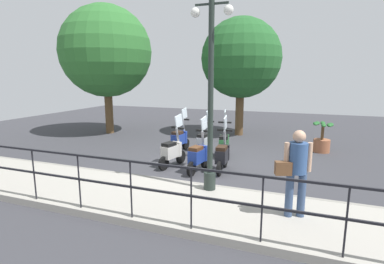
{
  "coord_description": "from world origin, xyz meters",
  "views": [
    {
      "loc": [
        -8.51,
        -2.78,
        2.67
      ],
      "look_at": [
        0.2,
        0.5,
        0.9
      ],
      "focal_mm": 28.0,
      "sensor_mm": 36.0,
      "label": 1
    }
  ],
  "objects_px": {
    "scooter_far_1": "(205,141)",
    "potted_palm": "(322,140)",
    "scooter_far_2": "(180,139)",
    "scooter_near_2": "(172,151)",
    "tree_distant": "(241,58)",
    "lamp_post_near": "(211,104)",
    "pedestrian_with_bag": "(296,167)",
    "tree_large": "(106,52)",
    "scooter_near_1": "(198,155)",
    "scooter_far_0": "(224,143)",
    "scooter_near_0": "(223,155)"
  },
  "relations": [
    {
      "from": "potted_palm",
      "to": "scooter_near_2",
      "type": "relative_size",
      "value": 0.69
    },
    {
      "from": "scooter_far_0",
      "to": "scooter_far_2",
      "type": "bearing_deg",
      "value": 73.37
    },
    {
      "from": "scooter_near_0",
      "to": "scooter_far_1",
      "type": "bearing_deg",
      "value": 31.21
    },
    {
      "from": "scooter_far_0",
      "to": "tree_large",
      "type": "bearing_deg",
      "value": 58.66
    },
    {
      "from": "potted_palm",
      "to": "scooter_far_2",
      "type": "xyz_separation_m",
      "value": [
        -1.76,
        4.68,
        0.04
      ]
    },
    {
      "from": "potted_palm",
      "to": "scooter_far_2",
      "type": "bearing_deg",
      "value": 110.55
    },
    {
      "from": "scooter_far_0",
      "to": "scooter_far_2",
      "type": "relative_size",
      "value": 1.0
    },
    {
      "from": "scooter_near_0",
      "to": "scooter_near_2",
      "type": "bearing_deg",
      "value": 90.31
    },
    {
      "from": "tree_distant",
      "to": "potted_palm",
      "type": "xyz_separation_m",
      "value": [
        -2.04,
        -3.37,
        -2.94
      ]
    },
    {
      "from": "scooter_far_0",
      "to": "scooter_far_2",
      "type": "distance_m",
      "value": 1.65
    },
    {
      "from": "tree_large",
      "to": "tree_distant",
      "type": "height_order",
      "value": "tree_large"
    },
    {
      "from": "potted_palm",
      "to": "scooter_near_2",
      "type": "xyz_separation_m",
      "value": [
        -3.44,
        4.21,
        0.04
      ]
    },
    {
      "from": "scooter_near_0",
      "to": "scooter_far_0",
      "type": "bearing_deg",
      "value": 9.65
    },
    {
      "from": "pedestrian_with_bag",
      "to": "scooter_far_0",
      "type": "xyz_separation_m",
      "value": [
        3.91,
        2.32,
        -0.6
      ]
    },
    {
      "from": "scooter_far_2",
      "to": "tree_large",
      "type": "bearing_deg",
      "value": 72.7
    },
    {
      "from": "scooter_near_1",
      "to": "scooter_far_2",
      "type": "xyz_separation_m",
      "value": [
        1.88,
        1.36,
        0.0
      ]
    },
    {
      "from": "potted_palm",
      "to": "scooter_far_0",
      "type": "bearing_deg",
      "value": 122.3
    },
    {
      "from": "tree_large",
      "to": "scooter_near_2",
      "type": "xyz_separation_m",
      "value": [
        -3.8,
        -4.93,
        -3.22
      ]
    },
    {
      "from": "potted_palm",
      "to": "scooter_near_2",
      "type": "distance_m",
      "value": 5.44
    },
    {
      "from": "scooter_far_1",
      "to": "tree_large",
      "type": "bearing_deg",
      "value": 72.67
    },
    {
      "from": "scooter_far_1",
      "to": "potted_palm",
      "type": "bearing_deg",
      "value": -58.05
    },
    {
      "from": "tree_large",
      "to": "scooter_far_2",
      "type": "distance_m",
      "value": 5.9
    },
    {
      "from": "scooter_far_2",
      "to": "tree_distant",
      "type": "bearing_deg",
      "value": -10.97
    },
    {
      "from": "potted_palm",
      "to": "scooter_far_2",
      "type": "distance_m",
      "value": 5.0
    },
    {
      "from": "pedestrian_with_bag",
      "to": "scooter_far_1",
      "type": "height_order",
      "value": "pedestrian_with_bag"
    },
    {
      "from": "scooter_near_2",
      "to": "scooter_far_1",
      "type": "relative_size",
      "value": 1.0
    },
    {
      "from": "pedestrian_with_bag",
      "to": "lamp_post_near",
      "type": "bearing_deg",
      "value": 48.9
    },
    {
      "from": "scooter_near_1",
      "to": "scooter_far_0",
      "type": "distance_m",
      "value": 1.73
    },
    {
      "from": "pedestrian_with_bag",
      "to": "scooter_far_0",
      "type": "height_order",
      "value": "pedestrian_with_bag"
    },
    {
      "from": "scooter_far_2",
      "to": "scooter_far_1",
      "type": "bearing_deg",
      "value": -89.22
    },
    {
      "from": "potted_palm",
      "to": "scooter_far_1",
      "type": "height_order",
      "value": "scooter_far_1"
    },
    {
      "from": "scooter_near_1",
      "to": "scooter_near_2",
      "type": "relative_size",
      "value": 1.0
    },
    {
      "from": "scooter_far_0",
      "to": "scooter_far_1",
      "type": "distance_m",
      "value": 0.68
    },
    {
      "from": "tree_large",
      "to": "scooter_far_0",
      "type": "distance_m",
      "value": 7.27
    },
    {
      "from": "scooter_far_1",
      "to": "scooter_far_2",
      "type": "distance_m",
      "value": 0.97
    },
    {
      "from": "scooter_far_1",
      "to": "tree_distant",
      "type": "bearing_deg",
      "value": 0.02
    },
    {
      "from": "scooter_near_0",
      "to": "scooter_near_2",
      "type": "xyz_separation_m",
      "value": [
        -0.1,
        1.5,
        0.0
      ]
    },
    {
      "from": "tree_distant",
      "to": "scooter_near_2",
      "type": "relative_size",
      "value": 3.34
    },
    {
      "from": "lamp_post_near",
      "to": "scooter_far_2",
      "type": "xyz_separation_m",
      "value": [
        3.35,
        2.15,
        -1.57
      ]
    },
    {
      "from": "scooter_far_0",
      "to": "scooter_far_1",
      "type": "bearing_deg",
      "value": 75.52
    },
    {
      "from": "potted_palm",
      "to": "tree_distant",
      "type": "bearing_deg",
      "value": 58.83
    },
    {
      "from": "lamp_post_near",
      "to": "scooter_near_2",
      "type": "distance_m",
      "value": 2.84
    },
    {
      "from": "scooter_near_2",
      "to": "scooter_far_0",
      "type": "height_order",
      "value": "same"
    },
    {
      "from": "lamp_post_near",
      "to": "pedestrian_with_bag",
      "type": "distance_m",
      "value": 2.18
    },
    {
      "from": "scooter_near_1",
      "to": "scooter_far_0",
      "type": "height_order",
      "value": "same"
    },
    {
      "from": "potted_palm",
      "to": "scooter_far_0",
      "type": "height_order",
      "value": "scooter_far_0"
    },
    {
      "from": "scooter_far_2",
      "to": "scooter_near_2",
      "type": "bearing_deg",
      "value": -156.18
    },
    {
      "from": "scooter_near_2",
      "to": "scooter_far_1",
      "type": "height_order",
      "value": "same"
    },
    {
      "from": "tree_distant",
      "to": "scooter_far_2",
      "type": "relative_size",
      "value": 3.34
    },
    {
      "from": "potted_palm",
      "to": "scooter_near_0",
      "type": "distance_m",
      "value": 4.3
    }
  ]
}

